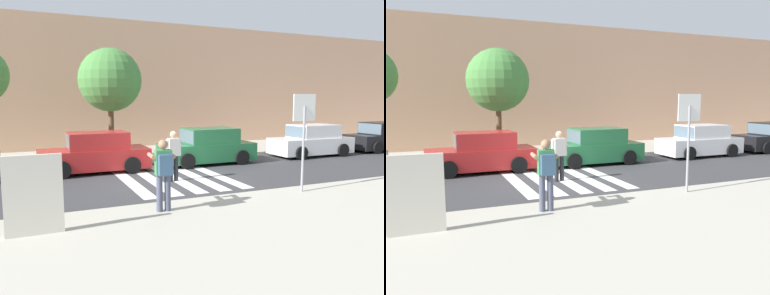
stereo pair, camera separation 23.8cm
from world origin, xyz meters
TOP-DOWN VIEW (x-y plane):
  - ground_plane at (0.00, 0.00)m, footprint 120.00×120.00m
  - sidewalk_near at (0.00, -6.20)m, footprint 60.00×6.00m
  - sidewalk_far at (0.00, 6.00)m, footprint 60.00×4.80m
  - building_facade_far at (0.00, 10.40)m, footprint 56.00×4.00m
  - crosswalk_stripe_0 at (-1.60, 0.20)m, footprint 0.44×5.20m
  - crosswalk_stripe_1 at (-0.80, 0.20)m, footprint 0.44×5.20m
  - crosswalk_stripe_2 at (0.00, 0.20)m, footprint 0.44×5.20m
  - crosswalk_stripe_3 at (0.80, 0.20)m, footprint 0.44×5.20m
  - crosswalk_stripe_4 at (1.60, 0.20)m, footprint 0.44×5.20m
  - stop_sign at (2.51, -3.78)m, footprint 0.76×0.08m
  - photographer_with_backpack at (-1.80, -4.03)m, footprint 0.64×0.88m
  - pedestrian_crossing at (-0.19, -0.42)m, footprint 0.58×0.27m
  - parked_car_red at (-2.38, 2.30)m, footprint 4.10×1.92m
  - parked_car_green at (2.43, 2.30)m, footprint 4.10×1.92m
  - parked_car_white at (8.16, 2.30)m, footprint 4.10×1.92m
  - street_tree_center at (-1.29, 4.52)m, footprint 2.78×2.78m
  - advertising_board at (-4.65, -4.49)m, footprint 1.10×0.11m

SIDE VIEW (x-z plane):
  - ground_plane at x=0.00m, z-range 0.00..0.00m
  - crosswalk_stripe_0 at x=-1.60m, z-range 0.00..0.01m
  - crosswalk_stripe_1 at x=-0.80m, z-range 0.00..0.01m
  - crosswalk_stripe_2 at x=0.00m, z-range 0.00..0.01m
  - crosswalk_stripe_3 at x=0.80m, z-range 0.00..0.01m
  - crosswalk_stripe_4 at x=1.60m, z-range 0.00..0.01m
  - sidewalk_near at x=0.00m, z-range 0.00..0.14m
  - sidewalk_far at x=0.00m, z-range 0.00..0.14m
  - parked_car_red at x=-2.38m, z-range -0.05..1.50m
  - parked_car_green at x=2.43m, z-range -0.05..1.50m
  - parked_car_white at x=8.16m, z-range -0.05..1.50m
  - advertising_board at x=-4.65m, z-range 0.14..1.74m
  - pedestrian_crossing at x=-0.19m, z-range 0.11..1.84m
  - photographer_with_backpack at x=-1.80m, z-range 0.31..2.03m
  - stop_sign at x=2.51m, z-range 0.79..3.60m
  - building_facade_far at x=0.00m, z-range 0.00..7.10m
  - street_tree_center at x=-1.29m, z-range 1.18..6.08m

